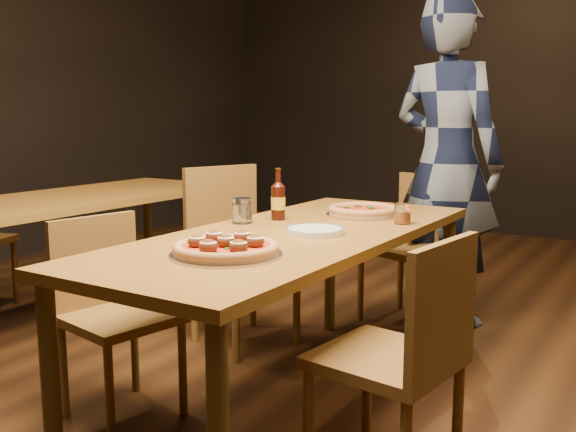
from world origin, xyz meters
The scene contains 14 objects.
ground centered at (0.00, 0.00, 0.00)m, with size 9.00×9.00×0.00m, color black.
table_main centered at (0.00, 0.00, 0.68)m, with size 0.80×2.00×0.75m.
table_left centered at (-1.70, 0.30, 0.68)m, with size 0.80×2.00×0.75m.
chair_main_nw centered at (-0.54, -0.45, 0.42)m, with size 0.39×0.39×0.85m, color brown, non-canonical shape.
chair_main_sw centered at (-0.62, 0.50, 0.49)m, with size 0.46×0.46×0.99m, color brown, non-canonical shape.
chair_main_e centered at (0.55, -0.34, 0.44)m, with size 0.41×0.41×0.89m, color brown, non-canonical shape.
chair_end centered at (-0.03, 1.29, 0.45)m, with size 0.42×0.42×0.91m, color brown, non-canonical shape.
pizza_meatball centered at (0.04, -0.50, 0.78)m, with size 0.38×0.38×0.07m.
pizza_margherita centered at (0.05, 0.53, 0.77)m, with size 0.34×0.34×0.05m.
plate_stack centered at (0.09, 0.00, 0.76)m, with size 0.23×0.23×0.02m, color white.
beer_bottle centered at (-0.21, 0.21, 0.83)m, with size 0.06×0.06×0.23m.
water_glass centered at (-0.30, 0.05, 0.80)m, with size 0.09×0.09×0.11m, color white.
amber_glass centered at (0.30, 0.41, 0.79)m, with size 0.07×0.07×0.09m, color #B05313.
diner centered at (0.14, 1.45, 0.94)m, with size 0.69×0.45×1.89m, color black.
Camera 1 is at (1.33, -2.18, 1.22)m, focal length 40.00 mm.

